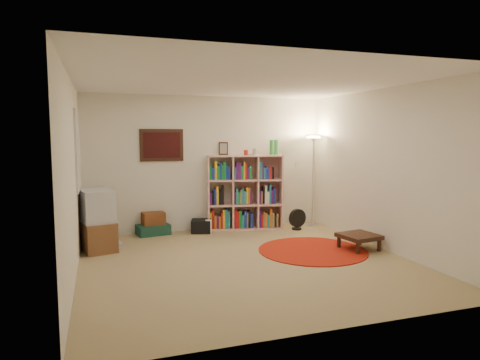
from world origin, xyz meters
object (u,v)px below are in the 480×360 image
at_px(bookshelf, 244,193).
at_px(suitcase, 153,230).
at_px(tv_stand, 98,221).
at_px(floor_lamp, 313,150).
at_px(floor_fan, 297,219).
at_px(side_table, 359,237).

xyz_separation_m(bookshelf, suitcase, (-1.71, 0.04, -0.59)).
relative_size(bookshelf, tv_stand, 1.79).
relative_size(floor_lamp, floor_fan, 4.51).
distance_m(floor_fan, tv_stand, 3.60).
relative_size(tv_stand, side_table, 1.55).
relative_size(bookshelf, floor_lamp, 0.94).
distance_m(bookshelf, floor_lamp, 1.60).
bearing_deg(tv_stand, bookshelf, 1.65).
xyz_separation_m(bookshelf, floor_fan, (0.93, -0.41, -0.48)).
distance_m(floor_lamp, tv_stand, 4.19).
distance_m(floor_lamp, floor_fan, 1.38).
bearing_deg(floor_fan, tv_stand, 175.53).
height_order(bookshelf, tv_stand, bookshelf).
relative_size(floor_fan, suitcase, 0.64).
relative_size(bookshelf, floor_fan, 4.26).
bearing_deg(bookshelf, suitcase, -169.59).
height_order(floor_lamp, side_table, floor_lamp).
height_order(floor_fan, side_table, floor_fan).
distance_m(bookshelf, floor_fan, 1.13).
height_order(bookshelf, floor_lamp, floor_lamp).
bearing_deg(suitcase, floor_fan, -20.37).
xyz_separation_m(floor_lamp, floor_fan, (-0.44, -0.24, -1.29)).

